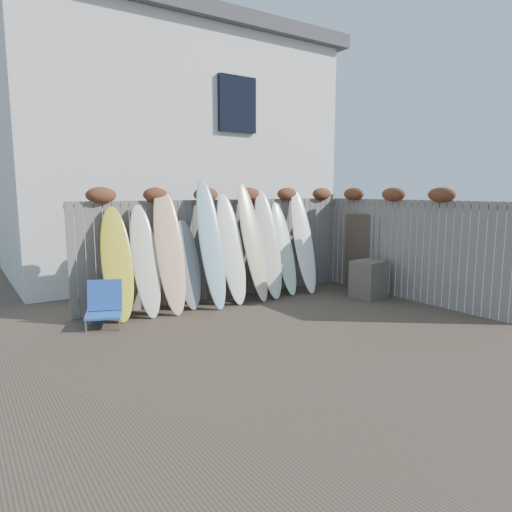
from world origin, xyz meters
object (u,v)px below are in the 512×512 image
lattice_panel (368,253)px  surfboard_0 (117,264)px  wooden_crate (369,279)px  beach_chair (104,305)px

lattice_panel → surfboard_0: 5.34m
wooden_crate → surfboard_0: surfboard_0 is taller
lattice_panel → surfboard_0: (-5.28, 0.74, 0.13)m
lattice_panel → wooden_crate: bearing=-152.7°
wooden_crate → lattice_panel: bearing=44.6°
beach_chair → wooden_crate: bearing=-11.2°
beach_chair → lattice_panel: (5.60, -0.50, 0.49)m
wooden_crate → beach_chair: bearing=168.8°
beach_chair → wooden_crate: wooden_crate is taller
lattice_panel → surfboard_0: surfboard_0 is taller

